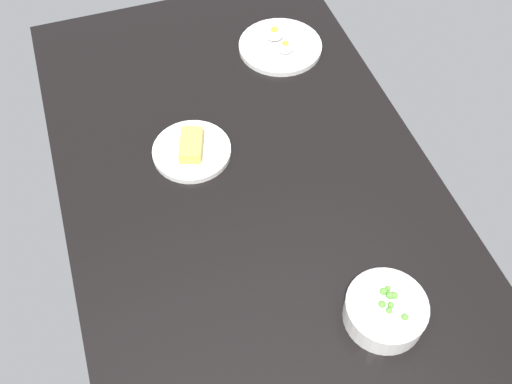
% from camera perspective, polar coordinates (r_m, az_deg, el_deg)
% --- Properties ---
extents(dining_table, '(1.48, 0.81, 0.04)m').
position_cam_1_polar(dining_table, '(1.28, -0.00, -1.06)').
color(dining_table, black).
rests_on(dining_table, ground).
extents(plate_cheese, '(0.18, 0.18, 0.04)m').
position_cam_1_polar(plate_cheese, '(1.34, -6.25, 4.09)').
color(plate_cheese, white).
rests_on(plate_cheese, dining_table).
extents(bowl_peas, '(0.15, 0.15, 0.07)m').
position_cam_1_polar(bowl_peas, '(1.12, 12.41, -11.10)').
color(bowl_peas, white).
rests_on(bowl_peas, dining_table).
extents(plate_eggs, '(0.22, 0.22, 0.05)m').
position_cam_1_polar(plate_eggs, '(1.59, 2.35, 14.02)').
color(plate_eggs, white).
rests_on(plate_eggs, dining_table).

